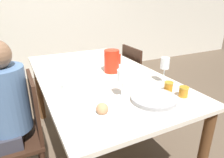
{
  "coord_description": "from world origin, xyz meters",
  "views": [
    {
      "loc": [
        -0.62,
        -1.51,
        1.38
      ],
      "look_at": [
        0.0,
        -0.26,
        0.83
      ],
      "focal_mm": 32.0,
      "sensor_mm": 36.0,
      "label": 1
    }
  ],
  "objects": [
    {
      "name": "serving_tray",
      "position": [
        0.13,
        -0.61,
        0.8
      ],
      "size": [
        0.29,
        0.29,
        0.03
      ],
      "color": "#9E9EA3",
      "rests_on": "dining_table"
    },
    {
      "name": "bread_plate",
      "position": [
        -0.24,
        -0.61,
        0.8
      ],
      "size": [
        0.22,
        0.22,
        0.07
      ],
      "color": "silver",
      "rests_on": "dining_table"
    },
    {
      "name": "chair_person_side",
      "position": [
        -0.68,
        -0.11,
        0.47
      ],
      "size": [
        0.42,
        0.42,
        0.89
      ],
      "rotation": [
        0.0,
        0.0,
        1.57
      ],
      "color": "#331E14",
      "rests_on": "ground_plane"
    },
    {
      "name": "dining_table",
      "position": [
        0.0,
        0.0,
        0.68
      ],
      "size": [
        0.99,
        1.75,
        0.78
      ],
      "color": "silver",
      "rests_on": "ground_plane"
    },
    {
      "name": "wall_back",
      "position": [
        0.0,
        2.36,
        1.3
      ],
      "size": [
        10.0,
        0.06,
        2.6
      ],
      "color": "beige",
      "rests_on": "ground_plane"
    },
    {
      "name": "jam_jar_amber",
      "position": [
        0.34,
        -0.65,
        0.82
      ],
      "size": [
        0.06,
        0.06,
        0.07
      ],
      "color": "#C67A1E",
      "rests_on": "dining_table"
    },
    {
      "name": "chair_opposite",
      "position": [
        0.68,
        0.36,
        0.47
      ],
      "size": [
        0.42,
        0.42,
        0.89
      ],
      "rotation": [
        0.0,
        0.0,
        -1.57
      ],
      "color": "#331E14",
      "rests_on": "ground_plane"
    },
    {
      "name": "person_seated",
      "position": [
        -0.77,
        -0.1,
        0.68
      ],
      "size": [
        0.39,
        0.41,
        1.16
      ],
      "rotation": [
        0.0,
        0.0,
        1.57
      ],
      "color": "#33333D",
      "rests_on": "ground_plane"
    },
    {
      "name": "wine_glass_water",
      "position": [
        -0.03,
        -0.47,
        0.92
      ],
      "size": [
        0.07,
        0.07,
        0.19
      ],
      "color": "white",
      "rests_on": "dining_table"
    },
    {
      "name": "teacup_near_person",
      "position": [
        -0.34,
        -0.24,
        0.81
      ],
      "size": [
        0.14,
        0.14,
        0.07
      ],
      "color": "silver",
      "rests_on": "dining_table"
    },
    {
      "name": "jam_jar_red",
      "position": [
        0.31,
        -0.54,
        0.82
      ],
      "size": [
        0.06,
        0.06,
        0.07
      ],
      "color": "#C67A1E",
      "rests_on": "dining_table"
    },
    {
      "name": "wine_glass_juice",
      "position": [
        0.38,
        -0.4,
        0.93
      ],
      "size": [
        0.07,
        0.07,
        0.2
      ],
      "color": "white",
      "rests_on": "dining_table"
    },
    {
      "name": "red_pitcher",
      "position": [
        0.13,
        0.01,
        0.88
      ],
      "size": [
        0.16,
        0.13,
        0.2
      ],
      "color": "red",
      "rests_on": "dining_table"
    },
    {
      "name": "ground_plane",
      "position": [
        0.0,
        0.0,
        0.0
      ],
      "size": [
        20.0,
        20.0,
        0.0
      ],
      "primitive_type": "plane",
      "color": "brown"
    }
  ]
}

